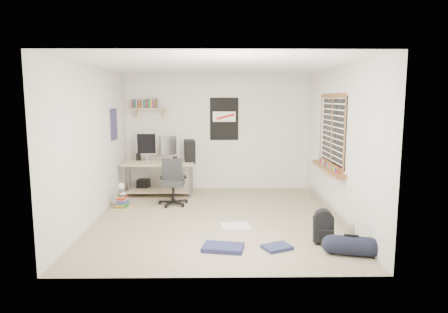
{
  "coord_description": "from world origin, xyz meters",
  "views": [
    {
      "loc": [
        0.03,
        -6.49,
        1.99
      ],
      "look_at": [
        0.12,
        0.2,
        1.02
      ],
      "focal_mm": 32.0,
      "sensor_mm": 36.0,
      "label": 1
    }
  ],
  "objects_px": {
    "backpack": "(323,229)",
    "duffel_bag": "(351,245)",
    "book_stack": "(122,200)",
    "desk": "(159,178)",
    "office_chair": "(173,179)"
  },
  "relations": [
    {
      "from": "desk",
      "to": "office_chair",
      "type": "distance_m",
      "value": 0.86
    },
    {
      "from": "backpack",
      "to": "duffel_bag",
      "type": "distance_m",
      "value": 0.5
    },
    {
      "from": "backpack",
      "to": "book_stack",
      "type": "height_order",
      "value": "backpack"
    },
    {
      "from": "backpack",
      "to": "duffel_bag",
      "type": "bearing_deg",
      "value": -53.07
    },
    {
      "from": "office_chair",
      "to": "backpack",
      "type": "distance_m",
      "value": 3.11
    },
    {
      "from": "desk",
      "to": "backpack",
      "type": "height_order",
      "value": "desk"
    },
    {
      "from": "office_chair",
      "to": "backpack",
      "type": "height_order",
      "value": "office_chair"
    },
    {
      "from": "office_chair",
      "to": "desk",
      "type": "bearing_deg",
      "value": 105.8
    },
    {
      "from": "duffel_bag",
      "to": "backpack",
      "type": "bearing_deg",
      "value": 133.66
    },
    {
      "from": "office_chair",
      "to": "duffel_bag",
      "type": "xyz_separation_m",
      "value": [
        2.55,
        -2.49,
        -0.35
      ]
    },
    {
      "from": "desk",
      "to": "backpack",
      "type": "bearing_deg",
      "value": -24.92
    },
    {
      "from": "office_chair",
      "to": "duffel_bag",
      "type": "distance_m",
      "value": 3.58
    },
    {
      "from": "office_chair",
      "to": "book_stack",
      "type": "relative_size",
      "value": 2.06
    },
    {
      "from": "desk",
      "to": "office_chair",
      "type": "relative_size",
      "value": 1.67
    },
    {
      "from": "office_chair",
      "to": "duffel_bag",
      "type": "bearing_deg",
      "value": -54.91
    }
  ]
}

